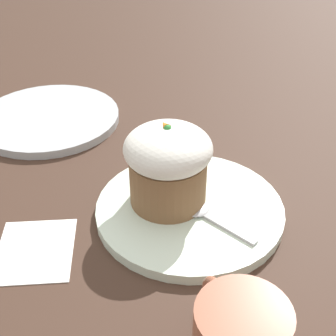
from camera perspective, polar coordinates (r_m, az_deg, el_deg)
The scene contains 6 objects.
ground_plane at distance 0.60m, azimuth 2.62°, elevation -5.57°, with size 4.00×4.00×0.00m, color #3D281E.
dessert_plate at distance 0.59m, azimuth 2.64°, elevation -5.08°, with size 0.24×0.24×0.01m.
carrot_cake at distance 0.56m, azimuth -0.00°, elevation 0.51°, with size 0.11×0.11×0.11m.
spoon at distance 0.58m, azimuth 3.77°, elevation -5.14°, with size 0.12×0.08×0.01m.
side_plate at distance 0.82m, azimuth -14.34°, elevation 5.92°, with size 0.24×0.24×0.01m.
paper_napkin at distance 0.57m, azimuth -15.88°, elevation -9.66°, with size 0.12×0.11×0.00m.
Camera 1 is at (-0.42, 0.18, 0.39)m, focal length 50.00 mm.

